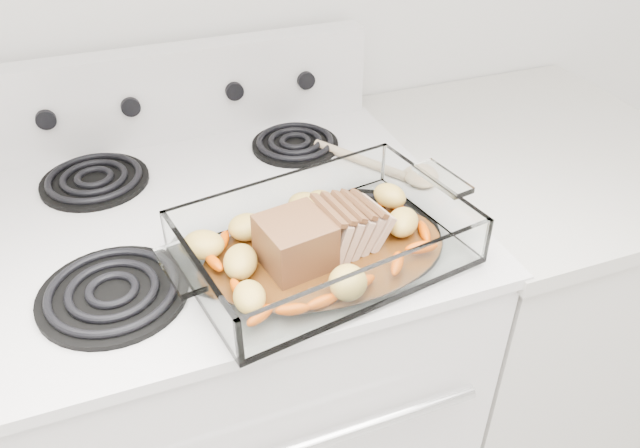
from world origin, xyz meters
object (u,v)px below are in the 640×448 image
object	(u,v)px
pork_roast	(313,236)
counter_right	(505,312)
electric_range	(240,385)
baking_dish	(325,247)

from	to	relation	value
pork_roast	counter_right	bearing A→B (deg)	-0.63
electric_range	pork_roast	xyz separation A→B (m)	(0.10, -0.20, 0.51)
electric_range	baking_dish	bearing A→B (deg)	-59.39
baking_dish	pork_roast	bearing A→B (deg)	170.04
baking_dish	pork_roast	xyz separation A→B (m)	(-0.02, 0.00, 0.02)
electric_range	pork_roast	world-z (taller)	electric_range
counter_right	baking_dish	bearing A→B (deg)	-160.55
baking_dish	pork_roast	distance (m)	0.03
baking_dish	pork_roast	world-z (taller)	pork_roast
counter_right	baking_dish	size ratio (longest dim) A/B	2.32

